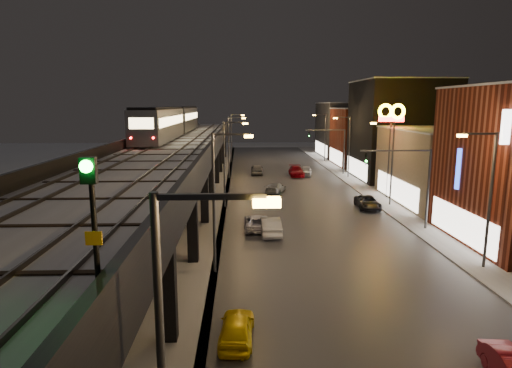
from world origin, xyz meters
name	(u,v)px	position (x,y,z in m)	size (l,w,h in m)	color
road_surface	(297,198)	(7.50, 35.00, 0.03)	(17.00, 120.00, 0.06)	#46474D
sidewalk_right	(382,197)	(17.50, 35.00, 0.07)	(4.00, 120.00, 0.14)	#9FA1A8
under_viaduct_pavement	(180,199)	(-6.00, 35.00, 0.03)	(11.00, 120.00, 0.06)	#9FA1A8
elevated_viaduct	(174,154)	(-6.00, 31.84, 5.62)	(9.00, 100.00, 6.30)	black
viaduct_trackbed	(174,146)	(-6.01, 31.97, 6.39)	(8.40, 100.00, 0.32)	#B2B7C1
viaduct_parapet_streetside	(215,142)	(-1.65, 32.00, 6.85)	(0.30, 100.00, 1.10)	black
viaduct_parapet_far	(132,142)	(-10.35, 32.00, 6.85)	(0.30, 100.00, 1.10)	black
building_c	(452,166)	(23.99, 32.00, 4.08)	(12.20, 15.20, 8.16)	#81715B
building_d	(400,130)	(23.99, 48.00, 7.08)	(12.20, 13.20, 14.16)	black
building_e	(370,137)	(23.99, 62.00, 5.08)	(12.20, 12.20, 10.16)	brown
building_f	(350,130)	(23.99, 76.00, 5.58)	(12.20, 16.20, 11.16)	#282829
streetlight_left_0	(174,367)	(-0.43, -5.00, 5.24)	(2.57, 0.28, 9.00)	#38383A
streetlight_left_1	(218,193)	(-0.43, 13.00, 5.24)	(2.57, 0.28, 9.00)	#38383A
streetlight_right_1	(487,191)	(16.73, 13.00, 5.24)	(2.56, 0.28, 9.00)	#38383A
streetlight_left_2	(227,158)	(-0.43, 31.00, 5.24)	(2.57, 0.28, 9.00)	#38383A
streetlight_right_2	(390,157)	(16.73, 31.00, 5.24)	(2.56, 0.28, 9.00)	#38383A
streetlight_left_3	(231,143)	(-0.43, 49.00, 5.24)	(2.57, 0.28, 9.00)	#38383A
streetlight_right_3	(348,143)	(16.73, 49.00, 5.24)	(2.56, 0.28, 9.00)	#38383A
streetlight_left_4	(233,134)	(-0.43, 67.00, 5.24)	(2.57, 0.28, 9.00)	#38383A
streetlight_right_4	(324,134)	(16.73, 67.00, 5.24)	(2.56, 0.28, 9.00)	#38383A
traffic_light_rig_a	(415,179)	(15.84, 22.00, 4.50)	(6.10, 0.34, 7.00)	#38383A
traffic_light_rig_b	(337,146)	(15.84, 52.00, 4.50)	(6.10, 0.34, 7.00)	#38383A
subway_train	(173,120)	(-8.50, 48.04, 8.51)	(3.18, 39.20, 3.81)	gray
rail_signal	(91,199)	(-2.10, -4.46, 8.75)	(0.35, 0.43, 3.01)	black
car_taxi	(237,329)	(0.77, 4.74, 0.64)	(1.51, 3.76, 1.28)	#EBC604
car_near_white	(270,226)	(3.41, 20.99, 0.75)	(1.59, 4.55, 1.50)	silver
car_mid_silver	(257,223)	(2.35, 22.50, 0.63)	(2.07, 4.50, 1.25)	silver
car_mid_dark	(276,188)	(5.27, 38.05, 0.63)	(1.77, 4.36, 1.27)	gray
car_far_white	(257,170)	(3.54, 52.52, 0.77)	(1.82, 4.53, 1.54)	gray
car_onc_dark	(368,203)	(14.19, 29.62, 0.64)	(2.13, 4.61, 1.28)	black
car_onc_white	(296,172)	(9.43, 50.37, 0.74)	(2.07, 5.08, 1.47)	maroon
car_onc_red	(306,171)	(10.92, 50.68, 0.72)	(1.71, 4.24, 1.44)	silver
sign_mcdonalds	(391,121)	(18.00, 34.79, 8.91)	(3.22, 0.66, 10.82)	#38383A
sign_carwash	(464,177)	(18.50, 19.22, 5.13)	(1.42, 0.35, 7.36)	#38383A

